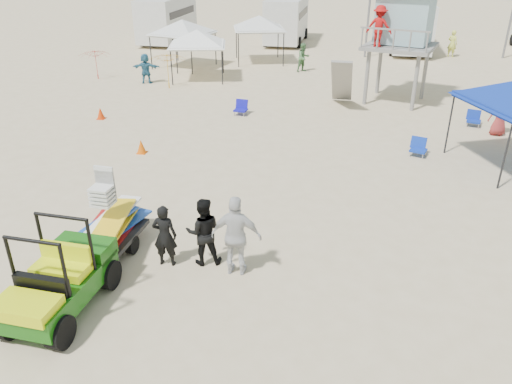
% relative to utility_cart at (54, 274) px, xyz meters
% --- Properties ---
extents(ground, '(140.00, 140.00, 0.00)m').
position_rel_utility_cart_xyz_m(ground, '(2.84, 0.63, -0.91)').
color(ground, beige).
rests_on(ground, ground).
extents(utility_cart, '(1.40, 2.60, 1.95)m').
position_rel_utility_cart_xyz_m(utility_cart, '(0.00, 0.00, 0.00)').
color(utility_cart, '#14570D').
rests_on(utility_cart, ground).
extents(surf_trailer, '(1.24, 2.21, 1.93)m').
position_rel_utility_cart_xyz_m(surf_trailer, '(0.01, 2.34, -0.12)').
color(surf_trailer, black).
rests_on(surf_trailer, ground).
extents(man_left, '(0.59, 0.42, 1.55)m').
position_rel_utility_cart_xyz_m(man_left, '(1.52, 2.04, -0.13)').
color(man_left, black).
rests_on(man_left, ground).
extents(man_mid, '(0.97, 0.85, 1.67)m').
position_rel_utility_cart_xyz_m(man_mid, '(2.37, 2.29, -0.07)').
color(man_mid, black).
rests_on(man_mid, ground).
extents(man_right, '(1.15, 0.53, 1.93)m').
position_rel_utility_cart_xyz_m(man_right, '(3.22, 2.04, 0.06)').
color(man_right, silver).
rests_on(man_right, ground).
extents(lifeguard_tower, '(3.71, 3.71, 4.81)m').
position_rel_utility_cart_xyz_m(lifeguard_tower, '(7.21, 17.29, 2.68)').
color(lifeguard_tower, gray).
rests_on(lifeguard_tower, ground).
extents(canopy_white_a, '(3.44, 3.44, 3.07)m').
position_rel_utility_cart_xyz_m(canopy_white_a, '(-3.22, 19.58, 1.61)').
color(canopy_white_a, black).
rests_on(canopy_white_a, ground).
extents(canopy_white_b, '(3.61, 3.61, 3.20)m').
position_rel_utility_cart_xyz_m(canopy_white_b, '(-5.01, 22.33, 1.74)').
color(canopy_white_b, black).
rests_on(canopy_white_b, ground).
extents(canopy_white_c, '(3.62, 3.62, 3.25)m').
position_rel_utility_cart_xyz_m(canopy_white_c, '(-0.80, 24.67, 1.80)').
color(canopy_white_c, black).
rests_on(canopy_white_c, ground).
extents(umbrella_a, '(2.05, 2.08, 1.61)m').
position_rel_utility_cart_xyz_m(umbrella_a, '(-8.76, 18.37, -0.10)').
color(umbrella_a, red).
rests_on(umbrella_a, ground).
extents(umbrella_b, '(2.48, 2.51, 1.81)m').
position_rel_utility_cart_xyz_m(umbrella_b, '(-4.13, 17.25, 0.00)').
color(umbrella_b, '#E9A314').
rests_on(umbrella_b, ground).
extents(cone_near, '(0.34, 0.34, 0.50)m').
position_rel_utility_cart_xyz_m(cone_near, '(-1.88, 8.47, -0.66)').
color(cone_near, '#E55907').
rests_on(cone_near, ground).
extents(cone_far, '(0.34, 0.34, 0.50)m').
position_rel_utility_cart_xyz_m(cone_far, '(-5.20, 11.82, -0.66)').
color(cone_far, red).
rests_on(cone_far, ground).
extents(beach_chair_a, '(0.59, 0.64, 0.64)m').
position_rel_utility_cart_xyz_m(beach_chair_a, '(0.59, 13.70, -0.59)').
color(beach_chair_a, '#120FAC').
rests_on(beach_chair_a, ground).
extents(beach_chair_b, '(0.65, 0.70, 0.64)m').
position_rel_utility_cart_xyz_m(beach_chair_b, '(10.39, 14.14, -0.59)').
color(beach_chair_b, '#0E2B9D').
rests_on(beach_chair_b, ground).
extents(beach_chair_c, '(0.67, 0.73, 0.64)m').
position_rel_utility_cart_xyz_m(beach_chair_c, '(7.87, 10.30, -0.59)').
color(beach_chair_c, '#0F31AA').
rests_on(beach_chair_c, ground).
extents(rv_far_left, '(2.64, 6.80, 3.25)m').
position_rel_utility_cart_xyz_m(rv_far_left, '(-9.17, 30.62, 0.89)').
color(rv_far_left, silver).
rests_on(rv_far_left, ground).
extents(rv_mid_left, '(2.65, 6.50, 3.25)m').
position_rel_utility_cart_xyz_m(rv_mid_left, '(-0.17, 32.12, 0.89)').
color(rv_mid_left, silver).
rests_on(rv_mid_left, ground).
extents(rv_mid_right, '(2.64, 7.00, 3.25)m').
position_rel_utility_cart_xyz_m(rv_mid_right, '(8.83, 30.62, 0.89)').
color(rv_mid_right, silver).
rests_on(rv_mid_right, ground).
extents(distant_beachgoers, '(18.33, 16.40, 1.73)m').
position_rel_utility_cart_xyz_m(distant_beachgoers, '(2.74, 19.75, -0.09)').
color(distant_beachgoers, '#A7322F').
rests_on(distant_beachgoers, ground).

